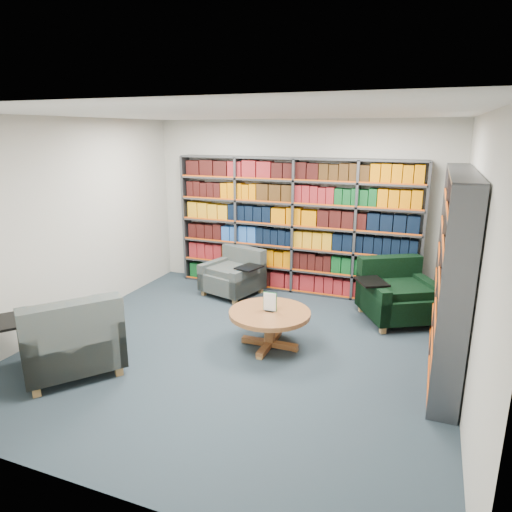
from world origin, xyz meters
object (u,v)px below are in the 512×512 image
(chair_teal_left, at_px, (235,276))
(coffee_table, at_px, (270,319))
(chair_green_right, at_px, (396,295))
(chair_teal_front, at_px, (71,341))

(chair_teal_left, xyz_separation_m, coffee_table, (1.19, -1.66, 0.08))
(chair_green_right, height_order, chair_teal_front, chair_teal_front)
(chair_green_right, xyz_separation_m, chair_teal_front, (-3.22, -2.90, 0.03))
(coffee_table, bearing_deg, chair_green_right, 47.86)
(chair_green_right, distance_m, chair_teal_front, 4.33)
(chair_green_right, xyz_separation_m, coffee_table, (-1.38, -1.52, 0.04))
(chair_green_right, relative_size, coffee_table, 1.26)
(chair_teal_left, height_order, chair_teal_front, chair_teal_front)
(chair_teal_front, xyz_separation_m, coffee_table, (1.85, 1.38, 0.01))
(chair_teal_left, distance_m, chair_green_right, 2.57)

